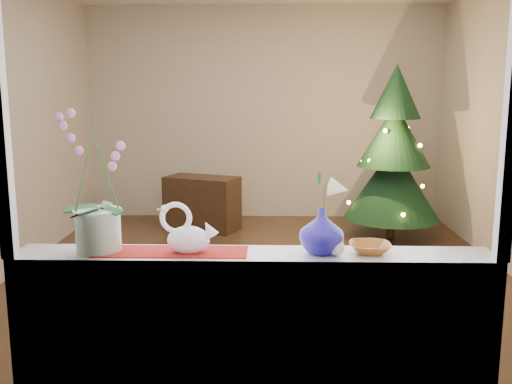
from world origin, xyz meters
TOP-DOWN VIEW (x-y plane):
  - ground at (0.00, 0.00)m, footprint 5.00×5.00m
  - wall_back at (0.00, 2.50)m, footprint 4.50×0.10m
  - wall_front at (0.00, -2.50)m, footprint 4.50×0.10m
  - wall_left at (-2.25, 0.00)m, footprint 0.10×5.00m
  - window_apron at (0.00, -2.46)m, footprint 2.20×0.08m
  - windowsill at (0.00, -2.37)m, footprint 2.20×0.26m
  - window_frame at (0.00, -2.47)m, footprint 2.22×0.06m
  - runner at (-0.38, -2.37)m, footprint 0.70×0.20m
  - orchid_pot at (-0.71, -2.36)m, footprint 0.24×0.24m
  - swan at (-0.30, -2.38)m, footprint 0.28×0.17m
  - blue_vase at (0.31, -2.37)m, footprint 0.24×0.24m
  - lily at (0.31, -2.37)m, footprint 0.13×0.08m
  - paperweight at (0.37, -2.40)m, footprint 0.10×0.10m
  - amber_dish at (0.53, -2.36)m, footprint 0.17×0.17m
  - xmas_tree at (1.45, 1.43)m, footprint 1.34×1.34m
  - side_table at (-0.73, 1.76)m, footprint 0.94×0.70m

SIDE VIEW (x-z plane):
  - ground at x=0.00m, z-range 0.00..0.00m
  - side_table at x=-0.73m, z-range 0.00..0.64m
  - window_apron at x=0.00m, z-range 0.00..0.88m
  - windowsill at x=0.00m, z-range 0.88..0.92m
  - runner at x=-0.38m, z-range 0.92..0.93m
  - amber_dish at x=0.53m, z-range 0.92..0.96m
  - paperweight at x=0.37m, z-range 0.92..1.00m
  - xmas_tree at x=1.45m, z-range 0.00..1.93m
  - swan at x=-0.30m, z-range 0.92..1.14m
  - blue_vase at x=0.31m, z-range 0.92..1.16m
  - orchid_pot at x=-0.71m, z-range 0.92..1.57m
  - lily at x=0.31m, z-range 1.16..1.34m
  - wall_back at x=0.00m, z-range 0.00..2.70m
  - wall_front at x=0.00m, z-range 0.00..2.70m
  - wall_left at x=-2.25m, z-range 0.00..2.70m
  - window_frame at x=0.00m, z-range 0.90..2.50m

